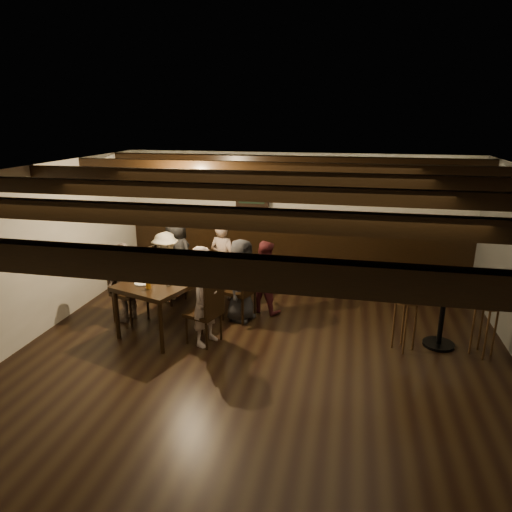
% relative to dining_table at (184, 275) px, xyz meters
% --- Properties ---
extents(room, '(7.00, 7.00, 7.00)m').
position_rel_dining_table_xyz_m(room, '(1.10, 1.00, 0.35)').
color(room, black).
rests_on(room, ground).
extents(dining_table, '(1.57, 2.29, 0.79)m').
position_rel_dining_table_xyz_m(dining_table, '(0.00, 0.00, 0.00)').
color(dining_table, black).
rests_on(dining_table, floor).
extents(chair_left_near, '(0.57, 0.57, 0.98)m').
position_rel_dining_table_xyz_m(chair_left_near, '(-0.54, 0.66, -0.42)').
color(chair_left_near, black).
rests_on(chair_left_near, floor).
extents(chair_left_far, '(0.56, 0.56, 0.96)m').
position_rel_dining_table_xyz_m(chair_left_far, '(-0.83, -0.20, -0.43)').
color(chair_left_far, black).
rests_on(chair_left_far, floor).
extents(chair_right_near, '(0.57, 0.57, 0.99)m').
position_rel_dining_table_xyz_m(chair_right_near, '(0.83, 0.20, -0.42)').
color(chair_right_near, black).
rests_on(chair_right_near, floor).
extents(chair_right_far, '(0.53, 0.53, 0.91)m').
position_rel_dining_table_xyz_m(chair_right_far, '(0.54, -0.66, -0.44)').
color(chair_right_far, black).
rests_on(chair_right_far, floor).
extents(person_bench_left, '(0.76, 0.62, 1.35)m').
position_rel_dining_table_xyz_m(person_bench_left, '(-0.57, 1.14, -0.05)').
color(person_bench_left, black).
rests_on(person_bench_left, floor).
extents(person_bench_centre, '(0.57, 0.46, 1.35)m').
position_rel_dining_table_xyz_m(person_bench_centre, '(0.34, 1.00, -0.05)').
color(person_bench_centre, slate).
rests_on(person_bench_centre, floor).
extents(person_bench_right, '(0.69, 0.61, 1.18)m').
position_rel_dining_table_xyz_m(person_bench_right, '(1.14, 0.57, -0.13)').
color(person_bench_right, maroon).
rests_on(person_bench_right, floor).
extents(person_left_near, '(0.67, 0.88, 1.20)m').
position_rel_dining_table_xyz_m(person_left_near, '(-0.57, 0.67, -0.12)').
color(person_left_near, '#AEA993').
rests_on(person_left_near, floor).
extents(person_left_far, '(0.52, 0.78, 1.23)m').
position_rel_dining_table_xyz_m(person_left_far, '(-0.85, -0.19, -0.11)').
color(person_left_far, gray).
rests_on(person_left_far, floor).
extents(person_right_near, '(0.59, 0.73, 1.29)m').
position_rel_dining_table_xyz_m(person_right_near, '(0.85, 0.19, -0.08)').
color(person_right_near, '#252527').
rests_on(person_right_near, floor).
extents(person_right_far, '(0.48, 0.59, 1.40)m').
position_rel_dining_table_xyz_m(person_right_far, '(0.57, -0.67, -0.03)').
color(person_right_far, '#B39E97').
rests_on(person_right_far, floor).
extents(pint_a, '(0.07, 0.07, 0.14)m').
position_rel_dining_table_xyz_m(pint_a, '(-0.04, 0.75, 0.13)').
color(pint_a, '#BF7219').
rests_on(pint_a, dining_table).
extents(pint_b, '(0.07, 0.07, 0.14)m').
position_rel_dining_table_xyz_m(pint_b, '(0.44, 0.54, 0.13)').
color(pint_b, '#BF7219').
rests_on(pint_b, dining_table).
extents(pint_c, '(0.07, 0.07, 0.14)m').
position_rel_dining_table_xyz_m(pint_c, '(-0.25, 0.19, 0.13)').
color(pint_c, '#BF7219').
rests_on(pint_c, dining_table).
extents(pint_d, '(0.07, 0.07, 0.14)m').
position_rel_dining_table_xyz_m(pint_d, '(0.35, 0.09, 0.13)').
color(pint_d, silver).
rests_on(pint_d, dining_table).
extents(pint_e, '(0.07, 0.07, 0.14)m').
position_rel_dining_table_xyz_m(pint_e, '(-0.35, -0.36, 0.13)').
color(pint_e, '#BF7219').
rests_on(pint_e, dining_table).
extents(pint_f, '(0.07, 0.07, 0.14)m').
position_rel_dining_table_xyz_m(pint_f, '(0.01, -0.59, 0.13)').
color(pint_f, silver).
rests_on(pint_f, dining_table).
extents(pint_g, '(0.07, 0.07, 0.14)m').
position_rel_dining_table_xyz_m(pint_g, '(-0.21, -0.77, 0.13)').
color(pint_g, '#BF7219').
rests_on(pint_g, dining_table).
extents(plate_near, '(0.24, 0.24, 0.01)m').
position_rel_dining_table_xyz_m(plate_near, '(-0.37, -0.62, 0.07)').
color(plate_near, white).
rests_on(plate_near, dining_table).
extents(plate_far, '(0.24, 0.24, 0.01)m').
position_rel_dining_table_xyz_m(plate_far, '(0.07, -0.34, 0.07)').
color(plate_far, white).
rests_on(plate_far, dining_table).
extents(condiment_caddy, '(0.15, 0.10, 0.12)m').
position_rel_dining_table_xyz_m(condiment_caddy, '(-0.02, -0.05, 0.12)').
color(condiment_caddy, black).
rests_on(condiment_caddy, dining_table).
extents(candle, '(0.05, 0.05, 0.05)m').
position_rel_dining_table_xyz_m(candle, '(0.21, 0.25, 0.09)').
color(candle, beige).
rests_on(candle, dining_table).
extents(high_top_table, '(0.58, 0.58, 1.03)m').
position_rel_dining_table_xyz_m(high_top_table, '(3.71, -0.08, -0.05)').
color(high_top_table, black).
rests_on(high_top_table, floor).
extents(bar_stool_left, '(0.34, 0.36, 1.04)m').
position_rel_dining_table_xyz_m(bar_stool_left, '(3.22, -0.29, -0.34)').
color(bar_stool_left, '#352110').
rests_on(bar_stool_left, floor).
extents(bar_stool_right, '(0.36, 0.37, 1.04)m').
position_rel_dining_table_xyz_m(bar_stool_right, '(4.22, -0.24, -0.34)').
color(bar_stool_right, '#352110').
rests_on(bar_stool_right, floor).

